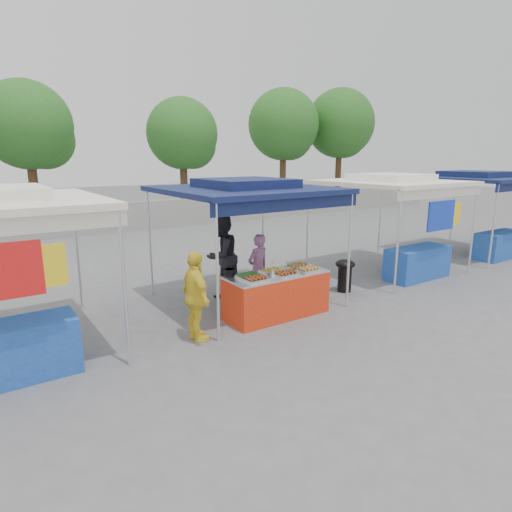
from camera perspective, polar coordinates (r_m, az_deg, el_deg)
ground_plane at (r=8.44m, az=2.31°, el=-7.73°), size 80.00×80.00×0.00m
back_wall at (r=18.12m, az=-18.90°, el=4.77°), size 40.00×0.25×1.20m
main_canopy at (r=8.71m, az=-1.38°, el=8.95°), size 3.20×3.20×2.57m
neighbor_stall_right at (r=11.60m, az=18.89°, el=5.46°), size 3.20×3.20×2.57m
neighbor_stall_far at (r=14.97m, az=28.25°, el=6.18°), size 3.20×3.20×2.57m
tree_1 at (r=19.79m, az=-27.79°, el=14.73°), size 3.52×3.46×5.95m
tree_2 at (r=21.39m, az=-9.49°, el=15.40°), size 3.42×3.34×5.75m
tree_3 at (r=24.84m, az=3.87°, el=16.68°), size 3.89×3.89×6.68m
tree_4 at (r=27.36m, az=11.29°, el=16.57°), size 4.06×4.06×6.99m
vendor_table at (r=8.22m, az=2.75°, el=-5.16°), size 2.00×0.80×0.85m
food_tray_fl at (r=7.57m, az=0.05°, el=-3.12°), size 0.42×0.30×0.07m
food_tray_fm at (r=7.93m, az=4.03°, el=-2.41°), size 0.42×0.30×0.07m
food_tray_fr at (r=8.27m, az=7.03°, el=-1.82°), size 0.42×0.30×0.07m
food_tray_bl at (r=7.79m, az=-1.07°, el=-2.66°), size 0.42×0.30×0.07m
food_tray_bm at (r=8.15m, az=2.06°, el=-1.96°), size 0.42×0.30×0.07m
food_tray_br at (r=8.52m, az=5.51°, el=-1.34°), size 0.42×0.30×0.07m
cooking_pot at (r=7.92m, az=-3.49°, el=-2.19°), size 0.22×0.22×0.13m
skewer_cup at (r=7.88m, az=2.25°, el=-2.31°), size 0.09×0.09×0.11m
wok_burner at (r=9.89m, az=11.76°, el=-2.18°), size 0.44×0.44×0.75m
crate_left at (r=8.49m, az=-1.73°, el=-6.56°), size 0.48×0.34×0.29m
crate_right at (r=8.91m, az=2.13°, el=-5.55°), size 0.51×0.36×0.31m
crate_stacked at (r=8.81m, az=2.15°, el=-3.66°), size 0.51×0.36×0.31m
vendor_woman at (r=8.91m, az=0.27°, el=-1.68°), size 0.58×0.44×1.46m
helper_man at (r=9.30m, az=-4.57°, el=0.01°), size 1.06×0.95×1.80m
customer_person at (r=7.09m, az=-7.99°, el=-5.42°), size 0.41×0.91×1.52m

